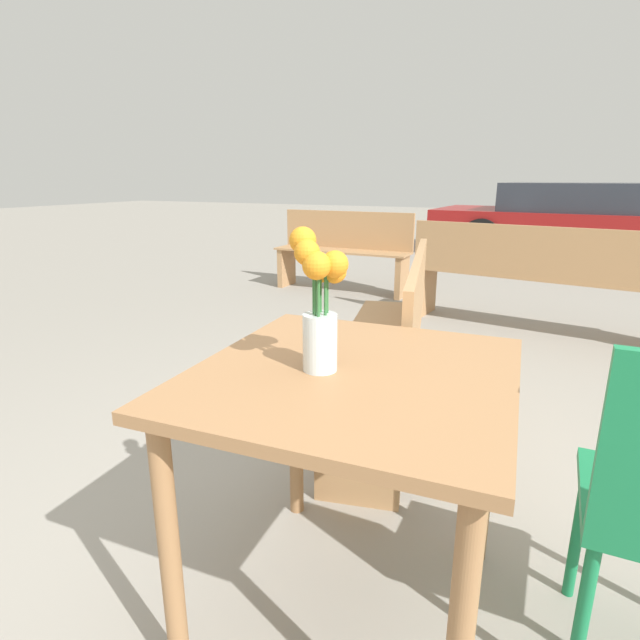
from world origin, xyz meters
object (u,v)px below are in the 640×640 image
bench_far (344,249)px  parked_car (588,222)px  bench_near (395,337)px  bench_middle (536,273)px  table_front (353,412)px  flower_vase (320,305)px

bench_far → parked_car: 4.54m
bench_near → bench_middle: (0.55, 1.98, 0.02)m
table_front → bench_near: (-0.23, 1.15, -0.17)m
bench_middle → flower_vase: bearing=-97.2°
table_front → bench_far: size_ratio=0.58×
table_front → bench_middle: size_ratio=0.43×
table_front → flower_vase: size_ratio=2.44×
table_front → bench_middle: bench_middle is taller
table_front → bench_middle: 3.16m
bench_near → flower_vase: bearing=-82.8°
table_front → bench_far: bench_far is taller
table_front → bench_near: bearing=101.1°
bench_far → parked_car: bearing=56.3°
flower_vase → bench_middle: (0.40, 3.18, -0.43)m
bench_near → parked_car: parked_car is taller
flower_vase → bench_near: (-0.15, 1.19, -0.45)m
table_front → parked_car: parked_car is taller
bench_far → parked_car: parked_car is taller
table_front → parked_car: 7.79m
bench_middle → bench_far: 2.13m
flower_vase → bench_middle: size_ratio=0.18×
flower_vase → bench_far: flower_vase is taller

